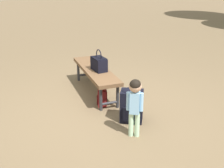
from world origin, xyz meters
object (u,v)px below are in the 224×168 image
object	(u,v)px
backpack_large	(132,104)
backpack_small	(102,96)
park_bench	(96,72)
handbag	(99,63)
child_standing	(135,99)

from	to	relation	value
backpack_large	backpack_small	world-z (taller)	backpack_large
park_bench	handbag	distance (m)	0.21
handbag	backpack_small	world-z (taller)	handbag
child_standing	backpack_large	bearing A→B (deg)	155.19
backpack_small	child_standing	bearing A→B (deg)	0.08
park_bench	backpack_large	xyz separation A→B (m)	(1.18, 0.06, -0.13)
park_bench	handbag	bearing A→B (deg)	10.93
park_bench	backpack_large	world-z (taller)	backpack_large
park_bench	child_standing	size ratio (longest dim) A/B	2.04
handbag	child_standing	world-z (taller)	handbag
child_standing	backpack_large	xyz separation A→B (m)	(-0.37, 0.17, -0.26)
park_bench	child_standing	bearing A→B (deg)	-4.17
handbag	child_standing	bearing A→B (deg)	-5.31
child_standing	backpack_small	xyz separation A→B (m)	(-1.03, -0.00, -0.37)
backpack_large	backpack_small	size ratio (longest dim) A/B	1.73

